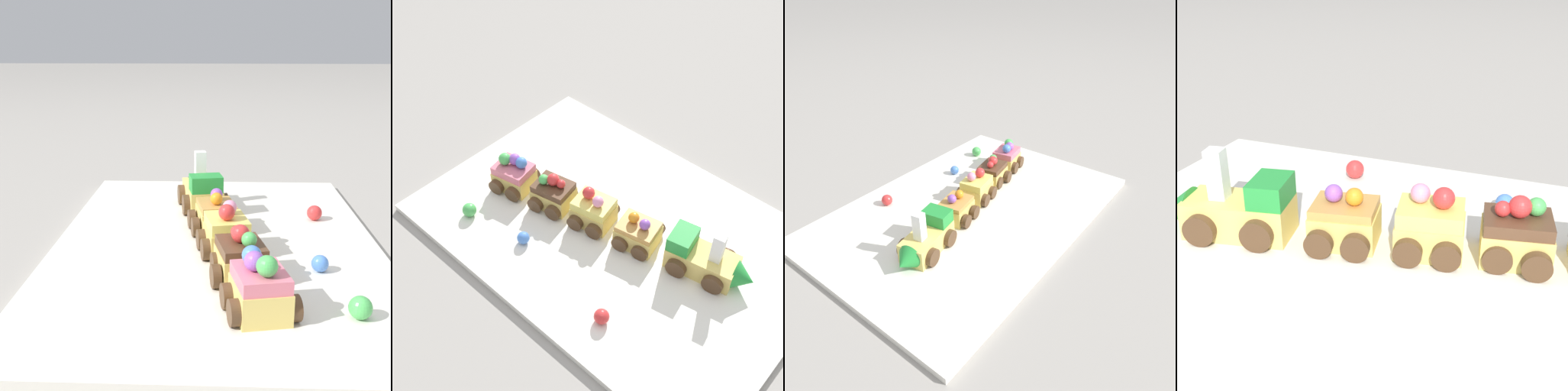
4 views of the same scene
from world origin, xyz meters
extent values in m
plane|color=gray|center=(0.00, 0.00, 0.00)|extent=(10.00, 10.00, 0.00)
cube|color=white|center=(0.00, 0.00, 0.01)|extent=(0.62, 0.42, 0.01)
cube|color=#EACC66|center=(0.15, 0.02, 0.03)|extent=(0.11, 0.07, 0.04)
cube|color=green|center=(0.11, 0.02, 0.06)|extent=(0.04, 0.05, 0.02)
cone|color=green|center=(0.21, 0.03, 0.03)|extent=(0.04, 0.05, 0.04)
cube|color=white|center=(0.16, 0.03, 0.06)|extent=(0.02, 0.02, 0.02)
cube|color=white|center=(0.16, 0.03, 0.07)|extent=(0.02, 0.02, 0.02)
cube|color=white|center=(0.16, 0.03, 0.09)|extent=(0.02, 0.02, 0.02)
cylinder|color=#4C331E|center=(0.18, 0.00, 0.03)|extent=(0.03, 0.02, 0.03)
cylinder|color=#4C331E|center=(0.17, 0.06, 0.03)|extent=(0.03, 0.02, 0.03)
cylinder|color=#4C331E|center=(0.12, -0.01, 0.03)|extent=(0.03, 0.02, 0.03)
cylinder|color=#4C331E|center=(0.11, 0.05, 0.03)|extent=(0.03, 0.02, 0.03)
cube|color=#EACC66|center=(0.04, 0.00, 0.03)|extent=(0.07, 0.06, 0.03)
cube|color=#CC9347|center=(0.04, 0.00, 0.05)|extent=(0.07, 0.06, 0.01)
sphere|color=orange|center=(0.03, 0.00, 0.06)|extent=(0.02, 0.02, 0.02)
sphere|color=#9956C6|center=(0.05, 0.00, 0.06)|extent=(0.02, 0.02, 0.02)
cylinder|color=#4C331E|center=(0.07, -0.02, 0.03)|extent=(0.03, 0.01, 0.03)
cylinder|color=#4C331E|center=(0.05, 0.03, 0.03)|extent=(0.03, 0.01, 0.03)
cylinder|color=#4C331E|center=(0.03, -0.03, 0.03)|extent=(0.03, 0.01, 0.03)
cylinder|color=#4C331E|center=(0.02, 0.03, 0.03)|extent=(0.03, 0.01, 0.03)
cube|color=#EACC66|center=(-0.04, -0.01, 0.03)|extent=(0.07, 0.06, 0.03)
cube|color=#EFE066|center=(-0.04, -0.01, 0.05)|extent=(0.07, 0.06, 0.01)
sphere|color=red|center=(-0.05, -0.01, 0.07)|extent=(0.02, 0.02, 0.02)
sphere|color=pink|center=(-0.03, -0.02, 0.07)|extent=(0.02, 0.02, 0.02)
cylinder|color=#4C331E|center=(-0.01, -0.04, 0.03)|extent=(0.03, 0.01, 0.03)
cylinder|color=#4C331E|center=(-0.03, 0.02, 0.03)|extent=(0.03, 0.01, 0.03)
cylinder|color=#4C331E|center=(-0.05, -0.04, 0.03)|extent=(0.03, 0.01, 0.03)
cylinder|color=#4C331E|center=(-0.06, 0.01, 0.03)|extent=(0.03, 0.01, 0.03)
cube|color=#EACC66|center=(-0.11, -0.03, 0.03)|extent=(0.07, 0.06, 0.03)
cube|color=brown|center=(-0.11, -0.03, 0.05)|extent=(0.07, 0.06, 0.01)
sphere|color=#4CBC56|center=(-0.13, -0.04, 0.06)|extent=(0.02, 0.02, 0.02)
sphere|color=red|center=(-0.11, -0.03, 0.07)|extent=(0.02, 0.02, 0.02)
sphere|color=red|center=(-0.10, -0.02, 0.06)|extent=(0.02, 0.02, 0.01)
cylinder|color=#4C331E|center=(-0.09, -0.05, 0.03)|extent=(0.03, 0.01, 0.03)
cylinder|color=#4C331E|center=(-0.10, 0.00, 0.03)|extent=(0.03, 0.01, 0.03)
cylinder|color=#4C331E|center=(-0.12, -0.06, 0.03)|extent=(0.03, 0.01, 0.03)
cylinder|color=#4C331E|center=(-0.14, 0.00, 0.03)|extent=(0.03, 0.01, 0.03)
cube|color=#EACC66|center=(-0.19, -0.04, 0.03)|extent=(0.07, 0.06, 0.03)
cube|color=#E57084|center=(-0.19, -0.04, 0.05)|extent=(0.07, 0.06, 0.01)
sphere|color=#4CBC56|center=(-0.21, -0.05, 0.07)|extent=(0.02, 0.02, 0.02)
sphere|color=#9956C6|center=(-0.19, -0.04, 0.07)|extent=(0.02, 0.02, 0.02)
sphere|color=#4C84E0|center=(-0.18, -0.03, 0.07)|extent=(0.02, 0.02, 0.02)
cylinder|color=#4C331E|center=(-0.17, -0.07, 0.03)|extent=(0.03, 0.01, 0.03)
cylinder|color=#4C331E|center=(-0.18, -0.01, 0.03)|extent=(0.03, 0.01, 0.03)
cylinder|color=#4C331E|center=(-0.20, -0.07, 0.03)|extent=(0.03, 0.01, 0.03)
cylinder|color=#4C331E|center=(-0.21, -0.02, 0.03)|extent=(0.03, 0.01, 0.03)
sphere|color=#4C84E0|center=(-0.09, -0.12, 0.02)|extent=(0.02, 0.02, 0.02)
sphere|color=red|center=(0.09, -0.14, 0.02)|extent=(0.02, 0.02, 0.02)
sphere|color=#4CBC56|center=(-0.20, -0.14, 0.02)|extent=(0.02, 0.02, 0.02)
camera|label=1|loc=(-0.67, 0.00, 0.27)|focal=50.00mm
camera|label=2|loc=(0.35, -0.46, 0.67)|focal=50.00mm
camera|label=3|loc=(0.50, 0.41, 0.45)|focal=35.00mm
camera|label=4|loc=(-0.15, 0.41, 0.28)|focal=50.00mm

